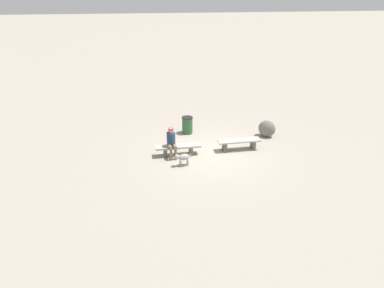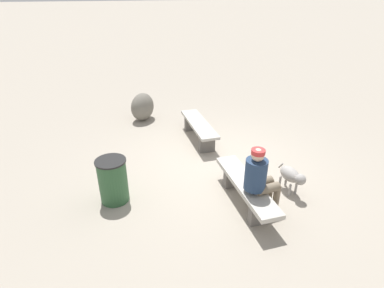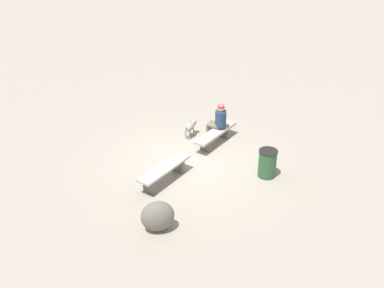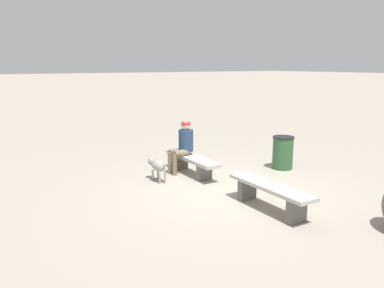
{
  "view_description": "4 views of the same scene",
  "coord_description": "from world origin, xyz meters",
  "px_view_note": "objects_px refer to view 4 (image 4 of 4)",
  "views": [
    {
      "loc": [
        3.04,
        11.36,
        6.0
      ],
      "look_at": [
        0.83,
        0.29,
        0.61
      ],
      "focal_mm": 29.48,
      "sensor_mm": 36.0,
      "label": 1
    },
    {
      "loc": [
        5.1,
        -2.21,
        3.33
      ],
      "look_at": [
        0.02,
        -0.59,
        0.6
      ],
      "focal_mm": 28.22,
      "sensor_mm": 36.0,
      "label": 2
    },
    {
      "loc": [
        -9.79,
        -6.65,
        7.19
      ],
      "look_at": [
        0.24,
        0.09,
        0.45
      ],
      "focal_mm": 44.21,
      "sensor_mm": 36.0,
      "label": 3
    },
    {
      "loc": [
        -5.79,
        4.52,
        2.52
      ],
      "look_at": [
        0.75,
        0.33,
        0.87
      ],
      "focal_mm": 35.26,
      "sensor_mm": 36.0,
      "label": 4
    }
  ],
  "objects_px": {
    "seated_person": "(183,143)",
    "trash_bin": "(283,153)",
    "dog": "(157,165)",
    "bench_left": "(270,192)",
    "bench_right": "(192,161)"
  },
  "relations": [
    {
      "from": "seated_person",
      "to": "dog",
      "type": "height_order",
      "value": "seated_person"
    },
    {
      "from": "bench_left",
      "to": "seated_person",
      "type": "distance_m",
      "value": 2.89
    },
    {
      "from": "bench_right",
      "to": "dog",
      "type": "xyz_separation_m",
      "value": [
        -0.03,
        0.92,
        0.05
      ]
    },
    {
      "from": "dog",
      "to": "trash_bin",
      "type": "height_order",
      "value": "trash_bin"
    },
    {
      "from": "seated_person",
      "to": "bench_left",
      "type": "bearing_deg",
      "value": 176.82
    },
    {
      "from": "seated_person",
      "to": "trash_bin",
      "type": "xyz_separation_m",
      "value": [
        -1.05,
        -2.22,
        -0.29
      ]
    },
    {
      "from": "bench_right",
      "to": "bench_left",
      "type": "bearing_deg",
      "value": -179.37
    },
    {
      "from": "bench_left",
      "to": "seated_person",
      "type": "bearing_deg",
      "value": 2.15
    },
    {
      "from": "trash_bin",
      "to": "bench_left",
      "type": "bearing_deg",
      "value": 129.8
    },
    {
      "from": "bench_right",
      "to": "seated_person",
      "type": "bearing_deg",
      "value": 16.41
    },
    {
      "from": "dog",
      "to": "trash_bin",
      "type": "distance_m",
      "value": 3.15
    },
    {
      "from": "seated_person",
      "to": "dog",
      "type": "distance_m",
      "value": 0.96
    },
    {
      "from": "dog",
      "to": "trash_bin",
      "type": "bearing_deg",
      "value": -108.42
    },
    {
      "from": "dog",
      "to": "bench_left",
      "type": "bearing_deg",
      "value": -165.63
    },
    {
      "from": "bench_left",
      "to": "bench_right",
      "type": "xyz_separation_m",
      "value": [
        2.6,
        -0.04,
        -0.02
      ]
    }
  ]
}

